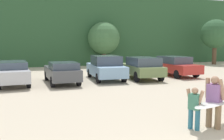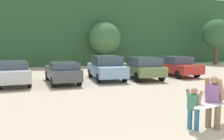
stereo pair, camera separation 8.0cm
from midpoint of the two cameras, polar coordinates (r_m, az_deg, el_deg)
The scene contains 11 objects.
hillside_ridge at distance 33.75m, azimuth -12.73°, elevation 8.65°, with size 108.00×12.00×8.18m, color #2D5633.
tree_center_left at distance 28.00m, azimuth -1.96°, elevation 7.26°, with size 3.57×3.57×4.88m.
tree_center_right at distance 32.26m, azimuth 22.39°, elevation 7.56°, with size 3.39×3.39×5.32m.
parked_car_silver at distance 16.64m, azimuth -21.78°, elevation -0.41°, with size 2.03×4.87×1.44m.
parked_car_dark_gray at distance 16.23m, azimuth -11.49°, elevation -0.40°, with size 1.87×4.40×1.40m.
parked_car_sky_blue at distance 17.49m, azimuth -1.56°, elevation 0.57°, with size 2.18×4.52×1.69m.
parked_car_olive_green at distance 17.93m, azimuth 6.64°, elevation 0.62°, with size 2.19×4.47×1.57m.
parked_car_red at distance 20.27m, azimuth 13.92°, elevation 1.00°, with size 2.04×4.63×1.52m.
person_adult at distance 8.17m, azimuth 22.01°, elevation -6.13°, with size 0.43×0.63×1.60m.
person_child at distance 7.87m, azimuth 18.00°, elevation -7.79°, with size 0.35×0.56×1.27m.
surfboard_white at distance 8.28m, azimuth 22.47°, elevation -6.80°, with size 2.42×1.54×0.13m.
Camera 1 is at (-4.04, -3.27, 2.59)m, focal length 40.11 mm.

